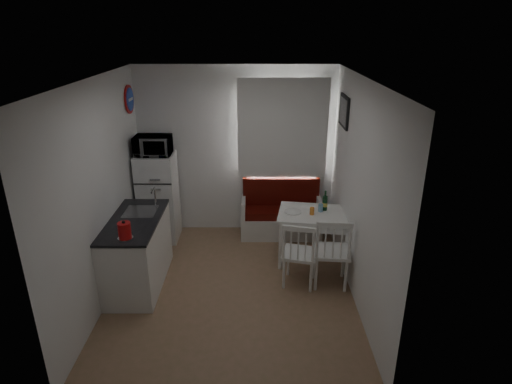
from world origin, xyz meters
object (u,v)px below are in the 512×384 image
(kitchen_counter, at_px, (138,251))
(microwave, at_px, (153,145))
(fridge, at_px, (158,197))
(kettle, at_px, (125,231))
(bench, at_px, (281,217))
(chair_left, at_px, (301,249))
(wine_bottle, at_px, (325,200))
(dining_table, at_px, (315,218))
(chair_right, at_px, (333,246))

(kitchen_counter, height_order, microwave, microwave)
(fridge, bearing_deg, microwave, -90.00)
(kettle, bearing_deg, bench, 45.53)
(chair_left, height_order, kettle, kettle)
(chair_left, relative_size, kettle, 2.23)
(fridge, height_order, wine_bottle, fridge)
(kitchen_counter, height_order, fridge, fridge)
(fridge, relative_size, microwave, 2.65)
(chair_left, distance_m, microwave, 2.60)
(bench, height_order, kettle, kettle)
(bench, xyz_separation_m, chair_left, (0.16, -1.47, 0.26))
(kitchen_counter, relative_size, bench, 1.05)
(microwave, relative_size, kettle, 2.27)
(dining_table, xyz_separation_m, fridge, (-2.29, 0.70, 0.03))
(microwave, bearing_deg, kitchen_counter, -90.94)
(chair_left, relative_size, microwave, 0.98)
(fridge, height_order, kettle, fridge)
(kettle, bearing_deg, wine_bottle, 26.10)
(dining_table, bearing_deg, bench, 125.62)
(kitchen_counter, xyz_separation_m, bench, (1.90, 1.35, -0.16))
(kitchen_counter, bearing_deg, wine_bottle, 14.83)
(chair_left, relative_size, fridge, 0.37)
(dining_table, bearing_deg, fridge, 171.66)
(bench, height_order, fridge, fridge)
(fridge, bearing_deg, wine_bottle, -13.78)
(kitchen_counter, height_order, kettle, kitchen_counter)
(kettle, bearing_deg, microwave, 91.00)
(dining_table, xyz_separation_m, chair_left, (-0.25, -0.66, -0.10))
(microwave, bearing_deg, chair_left, -32.71)
(kitchen_counter, xyz_separation_m, dining_table, (2.31, 0.55, 0.20))
(dining_table, bearing_deg, chair_right, -69.35)
(chair_left, relative_size, wine_bottle, 1.79)
(wine_bottle, bearing_deg, chair_left, -117.28)
(chair_right, bearing_deg, dining_table, 107.19)
(kettle, distance_m, wine_bottle, 2.68)
(chair_left, xyz_separation_m, chair_right, (0.39, -0.01, 0.04))
(chair_left, relative_size, chair_right, 0.98)
(chair_left, bearing_deg, chair_right, 12.97)
(dining_table, xyz_separation_m, kettle, (-2.26, -1.08, 0.36))
(dining_table, bearing_deg, wine_bottle, 43.51)
(chair_right, distance_m, fridge, 2.79)
(kitchen_counter, height_order, wine_bottle, kitchen_counter)
(kitchen_counter, bearing_deg, fridge, 89.10)
(chair_left, height_order, fridge, fridge)
(bench, bearing_deg, kettle, -134.47)
(fridge, bearing_deg, kettle, -89.03)
(dining_table, height_order, chair_left, chair_left)
(bench, xyz_separation_m, wine_bottle, (0.55, -0.70, 0.58))
(chair_right, xyz_separation_m, fridge, (-2.43, 1.37, 0.09))
(bench, xyz_separation_m, kettle, (-1.85, -1.88, 0.72))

